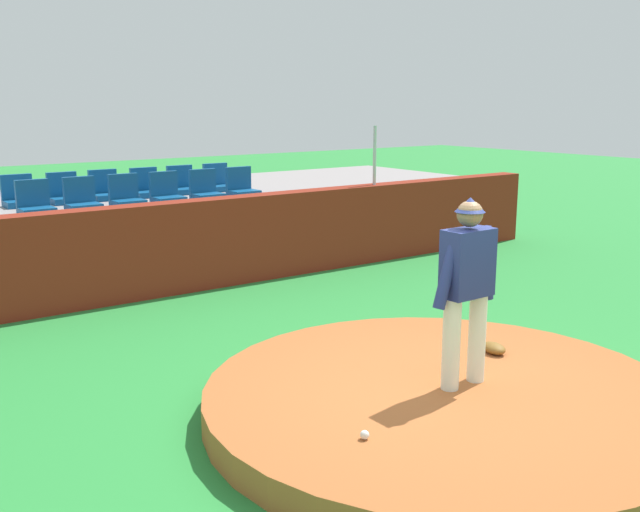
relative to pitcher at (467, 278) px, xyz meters
name	(u,v)px	position (x,y,z in m)	size (l,w,h in m)	color
ground_plane	(442,415)	(-0.20, 0.05, -1.29)	(60.00, 60.00, 0.00)	#2A8738
pitchers_mound	(443,401)	(-0.20, 0.05, -1.15)	(4.43, 4.43, 0.28)	#A95B2D
pitcher	(467,278)	(0.00, 0.00, 0.00)	(0.75, 0.27, 1.75)	white
baseball	(365,435)	(-1.45, -0.34, -0.98)	(0.07, 0.07, 0.07)	white
fielding_glove	(494,348)	(0.90, 0.41, -0.96)	(0.30, 0.20, 0.11)	brown
brick_barrier	(181,247)	(-0.20, 5.62, -0.60)	(15.07, 0.40, 1.38)	maroon
fence_post_right	(375,155)	(3.61, 5.62, 0.61)	(0.06, 0.06, 1.05)	silver
bleacher_platform	(118,228)	(-0.20, 8.25, -0.69)	(14.92, 3.93, 1.21)	gray
stadium_chair_0	(35,203)	(-1.98, 6.79, 0.08)	(0.48, 0.44, 0.50)	#115086
stadium_chair_1	(82,199)	(-1.28, 6.80, 0.08)	(0.48, 0.44, 0.50)	#115086
stadium_chair_2	(126,196)	(-0.55, 6.83, 0.08)	(0.48, 0.44, 0.50)	#115086
stadium_chair_3	(166,193)	(0.13, 6.81, 0.08)	(0.48, 0.44, 0.50)	#115086
stadium_chair_4	(205,190)	(0.85, 6.81, 0.08)	(0.48, 0.44, 0.50)	#115086
stadium_chair_5	(241,187)	(1.57, 6.84, 0.08)	(0.48, 0.44, 0.50)	#115086
stadium_chair_6	(19,196)	(-1.97, 7.74, 0.08)	(0.48, 0.44, 0.50)	#115086
stadium_chair_7	(64,194)	(-1.27, 7.69, 0.08)	(0.48, 0.44, 0.50)	#115086
stadium_chair_8	(105,190)	(-0.57, 7.74, 0.08)	(0.48, 0.44, 0.50)	#115086
stadium_chair_9	(146,188)	(0.15, 7.69, 0.08)	(0.48, 0.44, 0.50)	#115086
stadium_chair_10	(182,185)	(0.85, 7.72, 0.08)	(0.48, 0.44, 0.50)	#115086
stadium_chair_11	(218,182)	(1.58, 7.74, 0.08)	(0.48, 0.44, 0.50)	#115086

